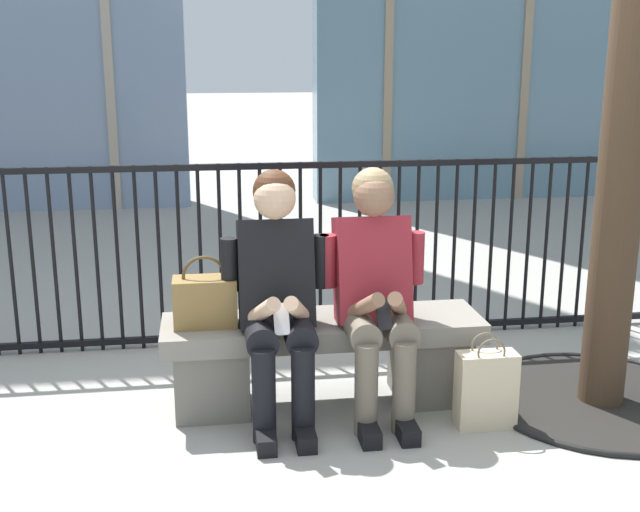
% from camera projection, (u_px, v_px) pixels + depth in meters
% --- Properties ---
extents(ground_plane, '(60.00, 60.00, 0.00)m').
position_uv_depth(ground_plane, '(323.00, 402.00, 4.13)').
color(ground_plane, '#9E9B93').
extents(stone_bench, '(1.60, 0.44, 0.45)m').
position_uv_depth(stone_bench, '(323.00, 352.00, 4.06)').
color(stone_bench, gray).
rests_on(stone_bench, ground).
extents(seated_person_with_phone, '(0.52, 0.66, 1.21)m').
position_uv_depth(seated_person_with_phone, '(277.00, 290.00, 3.81)').
color(seated_person_with_phone, black).
rests_on(seated_person_with_phone, ground).
extents(seated_person_companion, '(0.52, 0.66, 1.21)m').
position_uv_depth(seated_person_companion, '(375.00, 286.00, 3.88)').
color(seated_person_companion, '#6B6051').
rests_on(seated_person_companion, ground).
extents(handbag_on_bench, '(0.31, 0.17, 0.35)m').
position_uv_depth(handbag_on_bench, '(205.00, 300.00, 3.90)').
color(handbag_on_bench, olive).
rests_on(handbag_on_bench, stone_bench).
extents(shopping_bag, '(0.28, 0.13, 0.46)m').
position_uv_depth(shopping_bag, '(486.00, 389.00, 3.82)').
color(shopping_bag, beige).
rests_on(shopping_bag, ground).
extents(plaza_railing, '(9.18, 0.04, 1.11)m').
position_uv_depth(plaza_railing, '(301.00, 252.00, 4.87)').
color(plaza_railing, black).
rests_on(plaza_railing, ground).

